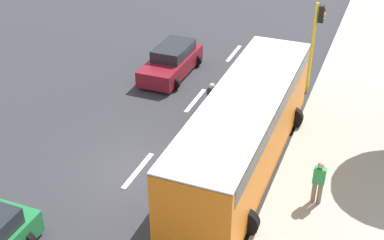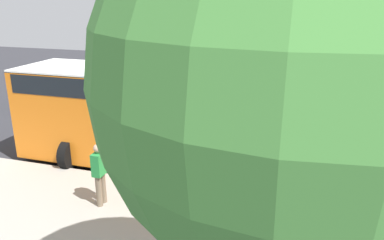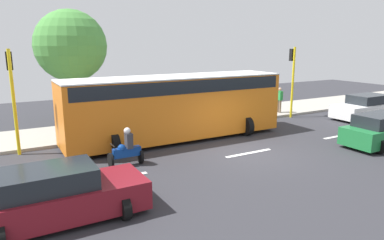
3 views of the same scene
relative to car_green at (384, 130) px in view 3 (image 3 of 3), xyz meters
The scene contains 15 objects.
ground_plane 6.70m from the car_green, 71.79° to the left, with size 40.00×60.00×0.10m, color #2D2D33.
sidewalk 11.08m from the car_green, 34.84° to the left, with size 4.00×60.00×0.15m, color #9E998E.
lane_stripe_north 2.22m from the car_green, ahead, with size 0.20×2.40×0.01m, color white.
lane_stripe_mid 6.69m from the car_green, 71.79° to the left, with size 0.20×2.40×0.01m, color white.
lane_stripe_south 12.51m from the car_green, 80.42° to the left, with size 0.20×2.40×0.01m, color white.
car_green is the anchor object (origin of this frame).
car_white 6.33m from the car_green, 47.78° to the right, with size 2.25×4.36×1.52m.
car_maroon 14.55m from the car_green, 90.45° to the left, with size 2.23×4.53×1.52m.
city_bus 9.92m from the car_green, 54.58° to the left, with size 3.20×11.00×3.16m.
motorcycle 11.93m from the car_green, 74.41° to the left, with size 0.60×1.30×1.53m.
pedestrian_near_signal 7.92m from the car_green, ahead, with size 0.40×0.24×1.69m.
pedestrian_by_tree 11.04m from the car_green, 37.77° to the left, with size 0.40×0.24×1.69m.
traffic_light_corner 7.33m from the car_green, ahead, with size 0.49×0.24×4.50m.
traffic_light_midblock 16.75m from the car_green, 65.34° to the left, with size 0.49×0.24×4.50m.
street_tree_south 17.48m from the car_green, 42.68° to the left, with size 4.22×4.22×6.69m.
Camera 3 is at (-11.57, 9.38, 4.70)m, focal length 32.81 mm.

